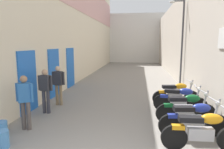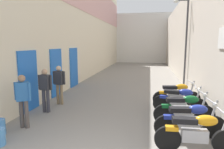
% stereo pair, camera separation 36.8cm
% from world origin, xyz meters
% --- Properties ---
extents(ground_plane, '(39.02, 39.02, 0.00)m').
position_xyz_m(ground_plane, '(0.00, 9.51, 0.00)').
color(ground_plane, gray).
extents(building_left, '(0.45, 23.02, 8.07)m').
position_xyz_m(building_left, '(-3.36, 11.46, 4.07)').
color(building_left, beige).
rests_on(building_left, ground).
extents(building_right, '(0.45, 23.02, 5.45)m').
position_xyz_m(building_right, '(3.36, 11.50, 2.72)').
color(building_right, beige).
rests_on(building_right, ground).
extents(building_far_end, '(9.33, 2.00, 6.25)m').
position_xyz_m(building_far_end, '(0.00, 24.02, 3.13)').
color(building_far_end, silver).
rests_on(building_far_end, ground).
extents(motorcycle_nearest, '(1.85, 0.58, 1.04)m').
position_xyz_m(motorcycle_nearest, '(2.22, 1.44, 0.50)').
color(motorcycle_nearest, black).
rests_on(motorcycle_nearest, ground).
extents(motorcycle_second, '(1.85, 0.58, 1.04)m').
position_xyz_m(motorcycle_second, '(2.22, 2.20, 0.50)').
color(motorcycle_second, black).
rests_on(motorcycle_second, ground).
extents(motorcycle_third, '(1.84, 0.58, 1.04)m').
position_xyz_m(motorcycle_third, '(2.22, 3.13, 0.50)').
color(motorcycle_third, black).
rests_on(motorcycle_third, ground).
extents(motorcycle_fourth, '(1.84, 0.58, 1.04)m').
position_xyz_m(motorcycle_fourth, '(2.22, 4.07, 0.50)').
color(motorcycle_fourth, black).
rests_on(motorcycle_fourth, ground).
extents(motorcycle_fifth, '(1.84, 0.58, 1.04)m').
position_xyz_m(motorcycle_fifth, '(2.22, 4.91, 0.50)').
color(motorcycle_fifth, black).
rests_on(motorcycle_fifth, ground).
extents(pedestrian_by_doorway, '(0.52, 0.34, 1.57)m').
position_xyz_m(pedestrian_by_doorway, '(-2.41, 1.98, 0.92)').
color(pedestrian_by_doorway, '#564C47').
rests_on(pedestrian_by_doorway, ground).
extents(pedestrian_mid_alley, '(0.52, 0.25, 1.57)m').
position_xyz_m(pedestrian_mid_alley, '(-2.47, 3.34, 0.92)').
color(pedestrian_mid_alley, '#383842').
rests_on(pedestrian_mid_alley, ground).
extents(pedestrian_further_down, '(0.52, 0.25, 1.57)m').
position_xyz_m(pedestrian_further_down, '(-2.41, 4.33, 0.92)').
color(pedestrian_further_down, '#8C7251').
rests_on(pedestrian_further_down, ground).
extents(street_lamp, '(0.79, 0.18, 4.72)m').
position_xyz_m(street_lamp, '(2.92, 8.26, 2.76)').
color(street_lamp, '#47474C').
rests_on(street_lamp, ground).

